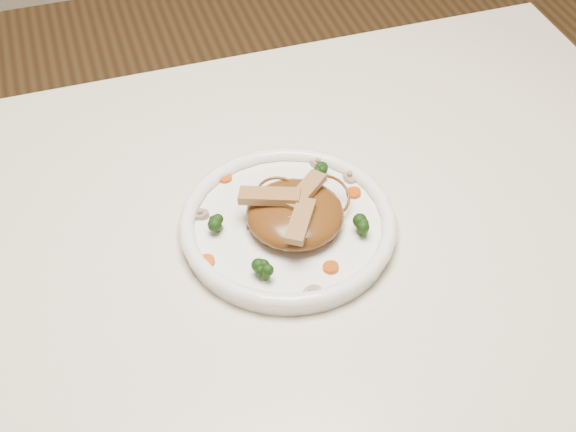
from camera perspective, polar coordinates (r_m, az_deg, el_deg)
name	(u,v)px	position (r m, az deg, el deg)	size (l,w,h in m)	color
table	(272,288)	(1.06, -1.17, -5.28)	(1.20, 0.80, 0.75)	beige
plate	(288,228)	(0.98, 0.00, -0.90)	(0.27, 0.27, 0.02)	white
noodle_mound	(295,214)	(0.96, 0.51, 0.17)	(0.12, 0.12, 0.04)	#622F12
chicken_a	(305,191)	(0.96, 1.28, 1.83)	(0.07, 0.02, 0.01)	#A57D4E
chicken_b	(269,196)	(0.95, -1.36, 1.46)	(0.08, 0.02, 0.01)	#A57D4E
chicken_c	(300,221)	(0.92, 0.91, -0.35)	(0.07, 0.02, 0.01)	#A57D4E
broccoli_0	(319,171)	(1.03, 2.27, 3.27)	(0.02, 0.02, 0.03)	black
broccoli_1	(217,221)	(0.96, -5.19, -0.38)	(0.02, 0.02, 0.03)	black
broccoli_2	(264,269)	(0.91, -1.75, -3.89)	(0.02, 0.02, 0.03)	black
broccoli_3	(363,224)	(0.96, 5.51, -0.61)	(0.03, 0.03, 0.03)	black
carrot_0	(314,177)	(1.03, 1.91, 2.86)	(0.02, 0.02, 0.01)	#CE5107
carrot_1	(207,261)	(0.94, -5.94, -3.29)	(0.02, 0.02, 0.01)	#CE5107
carrot_2	(353,193)	(1.02, 4.80, 1.71)	(0.02, 0.02, 0.01)	#CE5107
carrot_3	(225,178)	(1.04, -4.63, 2.81)	(0.02, 0.02, 0.01)	#CE5107
carrot_4	(331,267)	(0.93, 3.14, -3.75)	(0.02, 0.02, 0.01)	#CE5107
mushroom_0	(312,292)	(0.90, 1.77, -5.60)	(0.02, 0.02, 0.01)	tan
mushroom_1	(349,177)	(1.04, 4.50, 2.86)	(0.02, 0.02, 0.01)	tan
mushroom_2	(200,214)	(0.99, -6.42, 0.11)	(0.02, 0.02, 0.01)	tan
mushroom_3	(318,163)	(1.05, 2.20, 3.87)	(0.02, 0.02, 0.01)	tan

